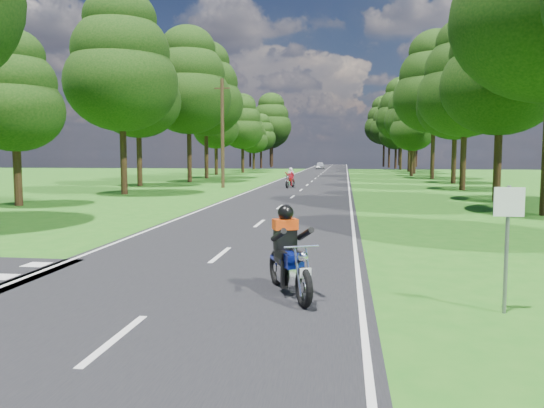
# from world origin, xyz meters

# --- Properties ---
(ground) EXTENTS (160.00, 160.00, 0.00)m
(ground) POSITION_xyz_m (0.00, 0.00, 0.00)
(ground) COLOR #206216
(ground) RESTS_ON ground
(main_road) EXTENTS (7.00, 140.00, 0.02)m
(main_road) POSITION_xyz_m (0.00, 50.00, 0.01)
(main_road) COLOR black
(main_road) RESTS_ON ground
(road_markings) EXTENTS (7.40, 140.00, 0.01)m
(road_markings) POSITION_xyz_m (-0.14, 48.13, 0.02)
(road_markings) COLOR silver
(road_markings) RESTS_ON main_road
(treeline) EXTENTS (40.00, 115.35, 14.78)m
(treeline) POSITION_xyz_m (1.43, 60.06, 8.25)
(treeline) COLOR black
(treeline) RESTS_ON ground
(telegraph_pole) EXTENTS (1.20, 0.26, 8.00)m
(telegraph_pole) POSITION_xyz_m (-6.00, 28.00, 4.07)
(telegraph_pole) COLOR #382616
(telegraph_pole) RESTS_ON ground
(road_sign) EXTENTS (0.45, 0.07, 2.00)m
(road_sign) POSITION_xyz_m (5.50, -2.01, 1.34)
(road_sign) COLOR slate
(road_sign) RESTS_ON ground
(rider_near_blue) EXTENTS (1.34, 1.99, 1.58)m
(rider_near_blue) POSITION_xyz_m (2.06, -1.46, 0.81)
(rider_near_blue) COLOR navy
(rider_near_blue) RESTS_ON main_road
(rider_far_red) EXTENTS (0.91, 1.87, 1.49)m
(rider_far_red) POSITION_xyz_m (-1.00, 28.28, 0.77)
(rider_far_red) COLOR #A8100C
(rider_far_red) RESTS_ON main_road
(distant_car) EXTENTS (1.57, 3.64, 1.23)m
(distant_car) POSITION_xyz_m (-1.16, 78.99, 0.63)
(distant_car) COLOR silver
(distant_car) RESTS_ON main_road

